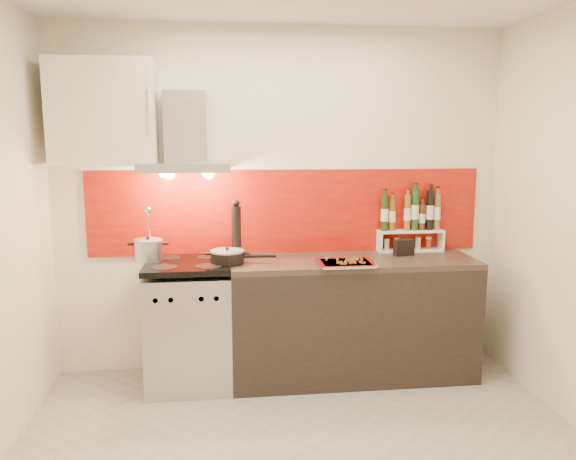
{
  "coord_description": "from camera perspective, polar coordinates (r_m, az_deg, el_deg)",
  "views": [
    {
      "loc": [
        -0.45,
        -2.85,
        1.79
      ],
      "look_at": [
        0.0,
        0.95,
        1.15
      ],
      "focal_mm": 35.0,
      "sensor_mm": 36.0,
      "label": 1
    }
  ],
  "objects": [
    {
      "name": "caddy_box",
      "position": [
        4.32,
        11.69,
        -1.77
      ],
      "size": [
        0.16,
        0.09,
        0.13
      ],
      "primitive_type": "cube",
      "rotation": [
        0.0,
        0.0,
        0.17
      ],
      "color": "black",
      "rests_on": "counter"
    },
    {
      "name": "stock_pot",
      "position": [
        4.14,
        -13.99,
        -1.97
      ],
      "size": [
        0.21,
        0.21,
        0.18
      ],
      "color": "#B7B7BA",
      "rests_on": "range_stove"
    },
    {
      "name": "step_shelf",
      "position": [
        4.47,
        12.46,
        0.68
      ],
      "size": [
        0.52,
        0.14,
        0.49
      ],
      "color": "white",
      "rests_on": "counter"
    },
    {
      "name": "back_wall",
      "position": [
        4.3,
        -0.71,
        2.96
      ],
      "size": [
        3.4,
        0.02,
        2.6
      ],
      "primitive_type": "cube",
      "color": "silver",
      "rests_on": "ground"
    },
    {
      "name": "floor",
      "position": [
        3.39,
        2.06,
        -22.34
      ],
      "size": [
        3.4,
        3.4,
        0.0
      ],
      "primitive_type": "plane",
      "color": "#9E9991",
      "rests_on": "ground"
    },
    {
      "name": "saute_pan",
      "position": [
        3.99,
        -6.07,
        -2.66
      ],
      "size": [
        0.46,
        0.24,
        0.11
      ],
      "color": "black",
      "rests_on": "range_stove"
    },
    {
      "name": "backsplash",
      "position": [
        4.3,
        -0.03,
        1.89
      ],
      "size": [
        3.0,
        0.02,
        0.64
      ],
      "primitive_type": "cube",
      "color": "#930F08",
      "rests_on": "back_wall"
    },
    {
      "name": "counter",
      "position": [
        4.28,
        6.5,
        -8.82
      ],
      "size": [
        1.8,
        0.6,
        0.9
      ],
      "color": "black",
      "rests_on": "ground"
    },
    {
      "name": "range_stove",
      "position": [
        4.17,
        -9.97,
        -9.5
      ],
      "size": [
        0.6,
        0.6,
        0.91
      ],
      "color": "#B7B7BA",
      "rests_on": "ground"
    },
    {
      "name": "utensil_jar",
      "position": [
        4.15,
        -13.95,
        -1.45
      ],
      "size": [
        0.09,
        0.13,
        0.41
      ],
      "color": "silver",
      "rests_on": "range_stove"
    },
    {
      "name": "pepper_mill",
      "position": [
        4.1,
        -5.27,
        -0.05
      ],
      "size": [
        0.07,
        0.07,
        0.44
      ],
      "color": "black",
      "rests_on": "counter"
    },
    {
      "name": "baking_tray",
      "position": [
        3.95,
        5.91,
        -3.35
      ],
      "size": [
        0.39,
        0.31,
        0.03
      ],
      "color": "silver",
      "rests_on": "counter"
    },
    {
      "name": "upper_cabinet",
      "position": [
        4.15,
        -18.23,
        11.24
      ],
      "size": [
        0.7,
        0.35,
        0.72
      ],
      "primitive_type": "cube",
      "color": "silver",
      "rests_on": "back_wall"
    },
    {
      "name": "range_hood",
      "position": [
        4.09,
        -10.39,
        8.69
      ],
      "size": [
        0.62,
        0.5,
        0.61
      ],
      "color": "#B7B7BA",
      "rests_on": "back_wall"
    }
  ]
}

